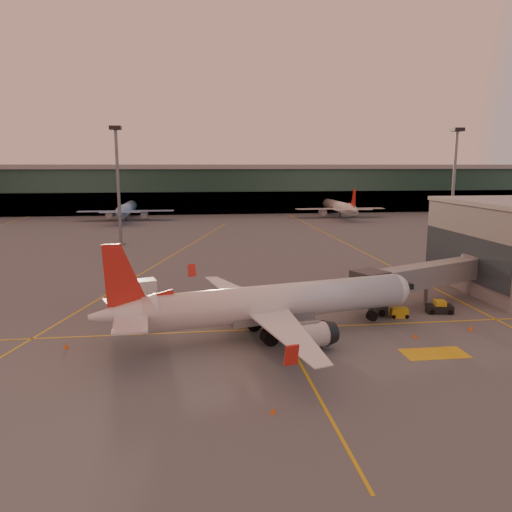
{
  "coord_description": "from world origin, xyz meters",
  "views": [
    {
      "loc": [
        -4.27,
        -45.85,
        17.41
      ],
      "look_at": [
        4.4,
        21.49,
        5.0
      ],
      "focal_mm": 35.0,
      "sensor_mm": 36.0,
      "label": 1
    }
  ],
  "objects": [
    {
      "name": "mast_east_near",
      "position": [
        55.0,
        62.0,
        14.86
      ],
      "size": [
        2.4,
        2.4,
        25.6
      ],
      "color": "slate",
      "rests_on": "ground"
    },
    {
      "name": "catering_truck",
      "position": [
        -11.22,
        13.36,
        2.19
      ],
      "size": [
        5.36,
        3.39,
        3.86
      ],
      "rotation": [
        0.0,
        0.0,
        0.27
      ],
      "color": "#AD4718",
      "rests_on": "ground"
    },
    {
      "name": "taxi_markings",
      "position": [
        -7.32,
        44.49,
        0.01
      ],
      "size": [
        100.12,
        173.0,
        0.01
      ],
      "color": "gold",
      "rests_on": "ground"
    },
    {
      "name": "mast_west_near",
      "position": [
        -20.0,
        66.0,
        14.86
      ],
      "size": [
        2.4,
        2.4,
        25.6
      ],
      "color": "slate",
      "rests_on": "ground"
    },
    {
      "name": "terminal",
      "position": [
        0.0,
        141.79,
        8.76
      ],
      "size": [
        400.0,
        20.0,
        17.6
      ],
      "color": "#19382D",
      "rests_on": "ground"
    },
    {
      "name": "ground",
      "position": [
        0.0,
        0.0,
        0.0
      ],
      "size": [
        600.0,
        600.0,
        0.0
      ],
      "primitive_type": "plane",
      "color": "#4C4F54",
      "rests_on": "ground"
    },
    {
      "name": "cone_nose",
      "position": [
        24.93,
        1.7,
        0.27
      ],
      "size": [
        0.44,
        0.44,
        0.56
      ],
      "color": "#F3550C",
      "rests_on": "ground"
    },
    {
      "name": "pushback_tug",
      "position": [
        24.79,
        8.24,
        0.62
      ],
      "size": [
        3.22,
        2.11,
        1.54
      ],
      "rotation": [
        0.0,
        0.0,
        -0.18
      ],
      "color": "black",
      "rests_on": "ground"
    },
    {
      "name": "jet_bridge",
      "position": [
        25.87,
        12.34,
        3.63
      ],
      "size": [
        22.53,
        12.38,
        5.39
      ],
      "color": "slate",
      "rests_on": "ground"
    },
    {
      "name": "cone_wing_right",
      "position": [
        1.13,
        -13.39,
        0.23
      ],
      "size": [
        0.38,
        0.38,
        0.48
      ],
      "color": "#F3550C",
      "rests_on": "ground"
    },
    {
      "name": "distant_aircraft_row",
      "position": [
        10.83,
        118.0,
        0.0
      ],
      "size": [
        350.0,
        34.0,
        13.0
      ],
      "color": "#7FA3D5",
      "rests_on": "ground"
    },
    {
      "name": "cone_tail",
      "position": [
        -16.62,
        1.82,
        0.27
      ],
      "size": [
        0.43,
        0.43,
        0.55
      ],
      "color": "#F3550C",
      "rests_on": "ground"
    },
    {
      "name": "cone_fwd",
      "position": [
        18.12,
        0.29,
        0.24
      ],
      "size": [
        0.4,
        0.4,
        0.51
      ],
      "color": "#F3550C",
      "rests_on": "ground"
    },
    {
      "name": "cone_wing_left",
      "position": [
        2.37,
        21.71,
        0.3
      ],
      "size": [
        0.48,
        0.48,
        0.62
      ],
      "color": "#F3550C",
      "rests_on": "ground"
    },
    {
      "name": "gpu_cart",
      "position": [
        19.29,
        7.16,
        0.56
      ],
      "size": [
        2.07,
        1.37,
        1.14
      ],
      "rotation": [
        0.0,
        0.0,
        -0.11
      ],
      "color": "gold",
      "rests_on": "ground"
    },
    {
      "name": "main_airplane",
      "position": [
        3.32,
        2.82,
        3.4
      ],
      "size": [
        34.3,
        31.21,
        10.46
      ],
      "rotation": [
        0.0,
        0.0,
        0.23
      ],
      "color": "silver",
      "rests_on": "ground"
    }
  ]
}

